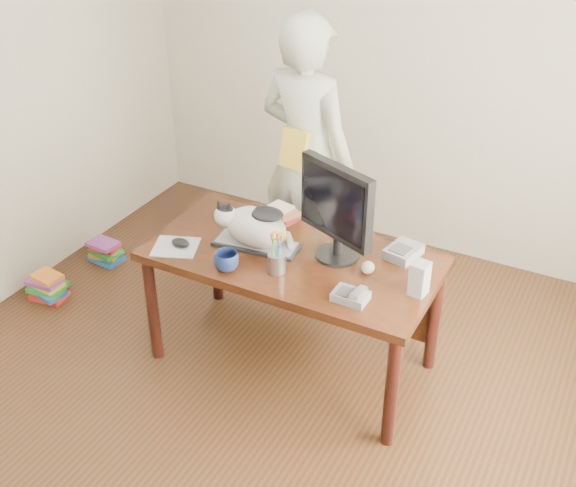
# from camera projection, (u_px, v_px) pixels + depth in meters

# --- Properties ---
(room) EXTENTS (4.50, 4.50, 4.50)m
(room) POSITION_uv_depth(u_px,v_px,m) (230.00, 205.00, 3.18)
(room) COLOR black
(room) RESTS_ON ground
(desk) EXTENTS (1.60, 0.80, 0.75)m
(desk) POSITION_uv_depth(u_px,v_px,m) (299.00, 270.00, 4.09)
(desk) COLOR black
(desk) RESTS_ON ground
(keyboard) EXTENTS (0.50, 0.24, 0.03)m
(keyboard) POSITION_uv_depth(u_px,v_px,m) (256.00, 244.00, 4.02)
(keyboard) COLOR black
(keyboard) RESTS_ON desk
(cat) EXTENTS (0.47, 0.28, 0.27)m
(cat) POSITION_uv_depth(u_px,v_px,m) (253.00, 225.00, 3.96)
(cat) COLOR silver
(cat) RESTS_ON keyboard
(monitor) EXTENTS (0.47, 0.31, 0.55)m
(monitor) POSITION_uv_depth(u_px,v_px,m) (336.00, 207.00, 3.76)
(monitor) COLOR black
(monitor) RESTS_ON desk
(pen_cup) EXTENTS (0.11, 0.11, 0.25)m
(pen_cup) POSITION_uv_depth(u_px,v_px,m) (277.00, 260.00, 3.78)
(pen_cup) COLOR gray
(pen_cup) RESTS_ON desk
(mousepad) EXTENTS (0.31, 0.29, 0.01)m
(mousepad) POSITION_uv_depth(u_px,v_px,m) (176.00, 247.00, 4.02)
(mousepad) COLOR #B4BAC1
(mousepad) RESTS_ON desk
(mouse) EXTENTS (0.13, 0.11, 0.04)m
(mouse) POSITION_uv_depth(u_px,v_px,m) (181.00, 243.00, 4.01)
(mouse) COLOR black
(mouse) RESTS_ON mousepad
(coffee_mug) EXTENTS (0.16, 0.16, 0.10)m
(coffee_mug) POSITION_uv_depth(u_px,v_px,m) (226.00, 261.00, 3.80)
(coffee_mug) COLOR #0E1839
(coffee_mug) RESTS_ON desk
(phone) EXTENTS (0.17, 0.15, 0.08)m
(phone) POSITION_uv_depth(u_px,v_px,m) (351.00, 296.00, 3.58)
(phone) COLOR slate
(phone) RESTS_ON desk
(speaker) EXTENTS (0.09, 0.10, 0.18)m
(speaker) POSITION_uv_depth(u_px,v_px,m) (419.00, 279.00, 3.59)
(speaker) COLOR #9A9A9C
(speaker) RESTS_ON desk
(baseball) EXTENTS (0.07, 0.07, 0.07)m
(baseball) POSITION_uv_depth(u_px,v_px,m) (368.00, 268.00, 3.78)
(baseball) COLOR beige
(baseball) RESTS_ON desk
(book_stack) EXTENTS (0.24, 0.21, 0.08)m
(book_stack) POSITION_uv_depth(u_px,v_px,m) (282.00, 213.00, 4.28)
(book_stack) COLOR #491413
(book_stack) RESTS_ON desk
(calculator) EXTENTS (0.19, 0.23, 0.06)m
(calculator) POSITION_uv_depth(u_px,v_px,m) (403.00, 252.00, 3.92)
(calculator) COLOR slate
(calculator) RESTS_ON desk
(person) EXTENTS (0.74, 0.54, 1.86)m
(person) POSITION_uv_depth(u_px,v_px,m) (306.00, 157.00, 4.61)
(person) COLOR white
(person) RESTS_ON ground
(held_book) EXTENTS (0.19, 0.13, 0.24)m
(held_book) POSITION_uv_depth(u_px,v_px,m) (294.00, 149.00, 4.42)
(held_book) COLOR gold
(held_book) RESTS_ON person
(book_pile_a) EXTENTS (0.27, 0.22, 0.18)m
(book_pile_a) POSITION_uv_depth(u_px,v_px,m) (48.00, 287.00, 4.84)
(book_pile_a) COLOR red
(book_pile_a) RESTS_ON ground
(book_pile_b) EXTENTS (0.26, 0.20, 0.15)m
(book_pile_b) POSITION_uv_depth(u_px,v_px,m) (105.00, 251.00, 5.25)
(book_pile_b) COLOR #195199
(book_pile_b) RESTS_ON ground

